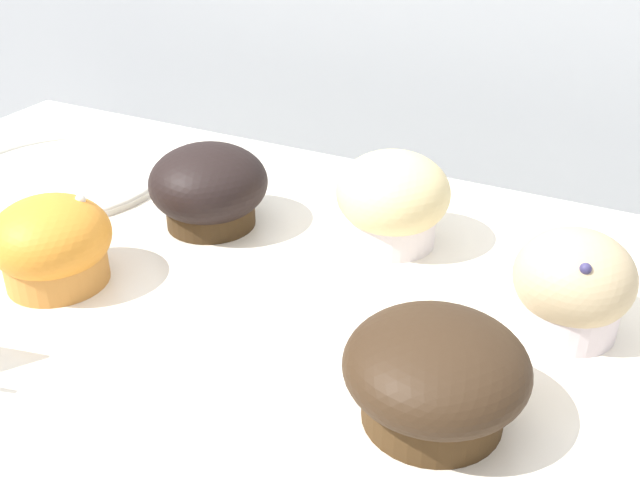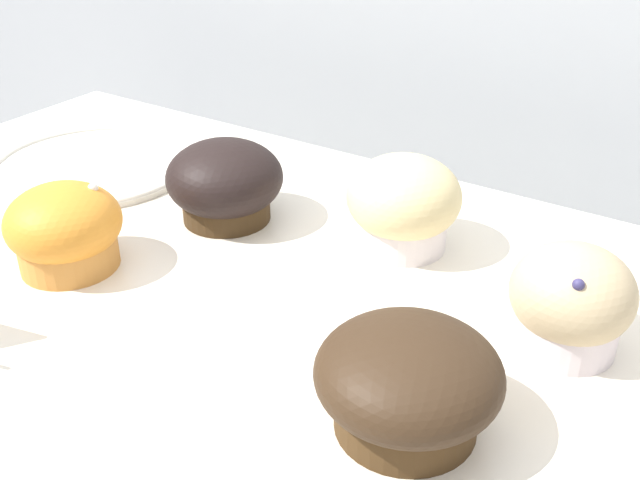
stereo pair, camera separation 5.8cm
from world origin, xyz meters
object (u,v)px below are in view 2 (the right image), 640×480
object	(u,v)px
muffin_back_right	(225,183)
serving_plate	(94,165)
muffin_back_left	(65,229)
muffin_front_center	(571,301)
muffin_front_left	(403,204)
muffin_front_right	(408,382)

from	to	relation	value
muffin_back_right	serving_plate	distance (m)	0.20
muffin_back_left	muffin_back_right	size ratio (longest dim) A/B	0.88
muffin_front_center	muffin_front_left	distance (m)	0.18
muffin_front_center	muffin_back_right	bearing A→B (deg)	176.22
serving_plate	muffin_front_right	bearing A→B (deg)	-19.86
muffin_front_left	serving_plate	world-z (taller)	muffin_front_left
muffin_front_center	serving_plate	xyz separation A→B (m)	(-0.52, 0.03, -0.03)
muffin_front_center	muffin_back_left	distance (m)	0.40
muffin_back_left	muffin_front_right	world-z (taller)	muffin_back_left
serving_plate	muffin_front_left	bearing A→B (deg)	5.06
muffin_front_center	muffin_front_right	size ratio (longest dim) A/B	0.75
muffin_back_left	muffin_front_left	size ratio (longest dim) A/B	0.96
muffin_front_left	serving_plate	size ratio (longest dim) A/B	0.46
muffin_back_right	muffin_front_right	bearing A→B (deg)	-30.00
muffin_front_right	serving_plate	xyz separation A→B (m)	(-0.46, 0.17, -0.03)
muffin_front_right	serving_plate	world-z (taller)	muffin_front_right
muffin_back_right	muffin_front_left	bearing A→B (deg)	15.02
muffin_back_right	muffin_front_right	xyz separation A→B (m)	(0.27, -0.16, -0.00)
muffin_front_center	muffin_front_right	distance (m)	0.15
muffin_front_center	muffin_back_right	size ratio (longest dim) A/B	0.80
muffin_back_left	muffin_front_left	xyz separation A→B (m)	(0.22, 0.18, 0.01)
muffin_front_left	serving_plate	bearing A→B (deg)	-174.94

